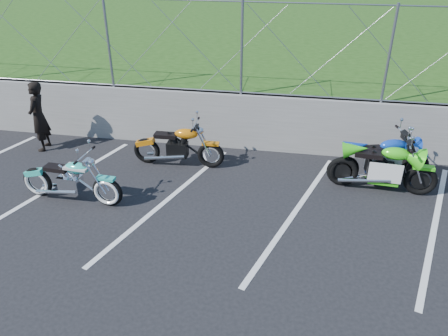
% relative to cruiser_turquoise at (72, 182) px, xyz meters
% --- Properties ---
extents(ground, '(90.00, 90.00, 0.00)m').
position_rel_cruiser_turquoise_xyz_m(ground, '(1.73, -0.63, -0.41)').
color(ground, black).
rests_on(ground, ground).
extents(retaining_wall, '(30.00, 0.22, 1.30)m').
position_rel_cruiser_turquoise_xyz_m(retaining_wall, '(1.73, 2.87, 0.24)').
color(retaining_wall, slate).
rests_on(retaining_wall, ground).
extents(grass_field, '(30.00, 20.00, 1.30)m').
position_rel_cruiser_turquoise_xyz_m(grass_field, '(1.73, 12.87, 0.24)').
color(grass_field, '#214612').
rests_on(grass_field, ground).
extents(chain_link_fence, '(28.00, 0.03, 2.00)m').
position_rel_cruiser_turquoise_xyz_m(chain_link_fence, '(1.73, 2.87, 1.89)').
color(chain_link_fence, gray).
rests_on(chain_link_fence, retaining_wall).
extents(parking_lines, '(18.29, 4.31, 0.01)m').
position_rel_cruiser_turquoise_xyz_m(parking_lines, '(2.93, 0.37, -0.41)').
color(parking_lines, silver).
rests_on(parking_lines, ground).
extents(cruiser_turquoise, '(2.05, 0.65, 1.02)m').
position_rel_cruiser_turquoise_xyz_m(cruiser_turquoise, '(0.00, 0.00, 0.00)').
color(cruiser_turquoise, black).
rests_on(cruiser_turquoise, ground).
extents(naked_orange, '(2.00, 0.68, 1.00)m').
position_rel_cruiser_turquoise_xyz_m(naked_orange, '(1.58, 1.73, 0.02)').
color(naked_orange, black).
rests_on(naked_orange, ground).
extents(sportbike_green, '(2.07, 0.74, 1.07)m').
position_rel_cruiser_turquoise_xyz_m(sportbike_green, '(5.73, 1.43, 0.05)').
color(sportbike_green, black).
rests_on(sportbike_green, ground).
extents(sportbike_blue, '(2.02, 0.78, 1.07)m').
position_rel_cruiser_turquoise_xyz_m(sportbike_blue, '(5.75, 1.75, 0.05)').
color(sportbike_blue, black).
rests_on(sportbike_blue, ground).
extents(person_standing, '(0.47, 0.64, 1.61)m').
position_rel_cruiser_turquoise_xyz_m(person_standing, '(-1.77, 1.96, 0.39)').
color(person_standing, black).
rests_on(person_standing, ground).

